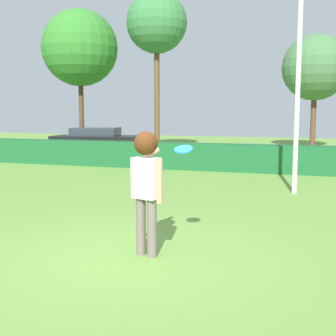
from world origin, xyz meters
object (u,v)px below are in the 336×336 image
object	(u,v)px
parked_car_black	(96,139)
maple_tree	(80,48)
birch_tree	(157,24)
willow_tree	(315,68)
person	(147,177)
frisbee	(183,149)
lamppost	(299,64)

from	to	relation	value
parked_car_black	maple_tree	size ratio (longest dim) A/B	0.60
parked_car_black	birch_tree	world-z (taller)	birch_tree
birch_tree	willow_tree	size ratio (longest dim) A/B	1.30
maple_tree	birch_tree	world-z (taller)	birch_tree
person	frisbee	bearing A→B (deg)	49.22
birch_tree	person	bearing A→B (deg)	-71.11
maple_tree	willow_tree	xyz separation A→B (m)	(12.04, 3.35, -1.07)
frisbee	maple_tree	distance (m)	19.17
maple_tree	lamppost	bearing A→B (deg)	-41.79
maple_tree	parked_car_black	bearing A→B (deg)	-47.95
birch_tree	frisbee	bearing A→B (deg)	-69.23
person	parked_car_black	bearing A→B (deg)	119.60
frisbee	maple_tree	xyz separation A→B (m)	(-10.31, 15.69, 3.88)
frisbee	willow_tree	bearing A→B (deg)	84.80
person	parked_car_black	distance (m)	16.12
person	parked_car_black	world-z (taller)	person
lamppost	birch_tree	distance (m)	12.79
parked_car_black	lamppost	bearing A→B (deg)	-40.40
maple_tree	birch_tree	xyz separation A→B (m)	(4.50, -0.38, 0.95)
person	maple_tree	xyz separation A→B (m)	(-9.90, 16.16, 4.24)
person	willow_tree	xyz separation A→B (m)	(2.14, 19.51, 3.17)
willow_tree	person	bearing A→B (deg)	-96.26
person	birch_tree	distance (m)	17.47
frisbee	person	bearing A→B (deg)	-130.78
person	parked_car_black	size ratio (longest dim) A/B	0.40
parked_car_black	birch_tree	bearing A→B (deg)	34.76
lamppost	birch_tree	bearing A→B (deg)	125.55
person	parked_car_black	xyz separation A→B (m)	(-7.96, 14.01, -0.45)
parked_car_black	willow_tree	bearing A→B (deg)	28.59
frisbee	willow_tree	distance (m)	19.32
lamppost	willow_tree	bearing A→B (deg)	88.61
person	lamppost	world-z (taller)	lamppost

